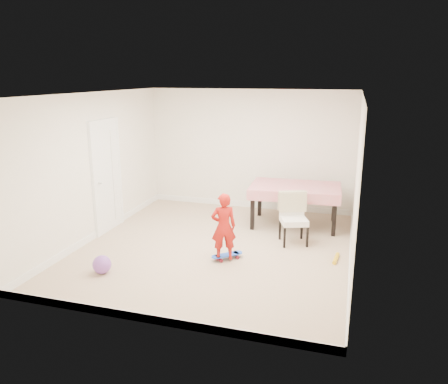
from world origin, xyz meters
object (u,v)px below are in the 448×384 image
(child, at_px, (224,229))
(dining_table, at_px, (295,205))
(skateboard, at_px, (227,257))
(dining_chair, at_px, (294,219))
(balloon, at_px, (102,265))

(child, bearing_deg, dining_table, -137.23)
(skateboard, bearing_deg, child, -152.43)
(dining_chair, relative_size, balloon, 3.23)
(dining_table, distance_m, child, 2.23)
(dining_chair, xyz_separation_m, balloon, (-2.58, -2.03, -0.31))
(dining_chair, distance_m, child, 1.45)
(balloon, bearing_deg, dining_chair, 38.25)
(skateboard, relative_size, child, 0.50)
(dining_chair, height_order, balloon, dining_chair)
(dining_table, distance_m, skateboard, 2.16)
(skateboard, height_order, child, child)
(skateboard, bearing_deg, balloon, 169.43)
(skateboard, xyz_separation_m, child, (-0.03, -0.09, 0.50))
(dining_table, bearing_deg, skateboard, -115.29)
(dining_table, distance_m, dining_chair, 0.98)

